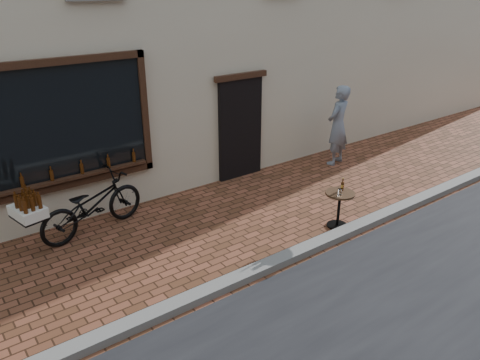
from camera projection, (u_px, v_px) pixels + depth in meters
ground at (275, 275)px, 7.07m from camera, size 90.00×90.00×0.00m
kerb at (267, 266)px, 7.19m from camera, size 90.00×0.25×0.12m
cargo_bicycle at (90, 205)px, 8.08m from camera, size 2.36×1.11×1.11m
bistro_table at (339, 202)px, 8.29m from camera, size 0.52×0.52×0.90m
pedestrian at (338, 125)px, 11.02m from camera, size 0.79×0.63×1.90m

